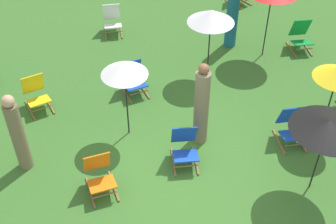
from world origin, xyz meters
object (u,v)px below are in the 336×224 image
deckchair_7 (36,94)px  deckchair_9 (100,174)px  umbrella_0 (211,16)px  umbrella_4 (329,125)px  deckchair_5 (133,78)px  deckchair_4 (185,147)px  deckchair_3 (291,127)px  person_3 (202,106)px  deckchair_0 (112,20)px  umbrella_3 (124,68)px  deckchair_2 (301,36)px  person_1 (18,134)px  person_4 (232,16)px

deckchair_7 → deckchair_9: same height
umbrella_0 → umbrella_4: (0.11, -3.96, -0.06)m
deckchair_5 → umbrella_0: size_ratio=0.47×
deckchair_4 → deckchair_9: bearing=-161.2°
deckchair_3 → person_3: size_ratio=0.45×
deckchair_0 → deckchair_9: same height
deckchair_5 → umbrella_4: size_ratio=0.50×
deckchair_9 → person_3: person_3 is taller
deckchair_0 → deckchair_3: 6.01m
deckchair_3 → deckchair_7: bearing=160.1°
deckchair_7 → umbrella_4: size_ratio=0.50×
deckchair_7 → person_3: size_ratio=0.44×
deckchair_4 → umbrella_3: umbrella_3 is taller
deckchair_2 → umbrella_4: umbrella_4 is taller
umbrella_0 → person_1: (-4.64, -1.32, -0.77)m
deckchair_3 → deckchair_5: size_ratio=1.03×
person_1 → umbrella_4: bearing=144.9°
deckchair_4 → person_1: (-2.90, 1.09, 0.47)m
deckchair_3 → deckchair_9: 3.96m
deckchair_0 → person_4: (2.68, -1.92, 0.51)m
umbrella_0 → deckchair_9: bearing=-144.7°
person_3 → person_4: size_ratio=1.02×
deckchair_5 → umbrella_3: 1.92m
deckchair_2 → person_4: (-1.62, 0.89, 0.51)m
person_1 → person_3: 3.50m
deckchair_9 → umbrella_4: size_ratio=0.50×
deckchair_0 → deckchair_7: same height
umbrella_4 → person_1: 5.49m
deckchair_0 → deckchair_2: same height
deckchair_5 → person_3: (0.69, -2.10, 0.53)m
umbrella_0 → deckchair_7: bearing=174.4°
umbrella_4 → person_4: (1.08, 4.96, -0.67)m
umbrella_3 → umbrella_4: umbrella_3 is taller
deckchair_2 → umbrella_4: bearing=-107.9°
deckchair_2 → deckchair_5: (-4.71, -0.02, 0.00)m
person_1 → person_4: 6.28m
deckchair_9 → person_4: person_4 is taller
umbrella_4 → person_1: person_1 is taller
umbrella_0 → person_3: bearing=-121.0°
deckchair_7 → person_4: 5.33m
deckchair_5 → deckchair_9: (-1.56, -2.54, 0.00)m
deckchair_2 → deckchair_4: (-4.56, -2.52, 0.00)m
deckchair_5 → person_1: size_ratio=0.48×
deckchair_3 → deckchair_2: bearing=65.6°
umbrella_3 → deckchair_2: bearing=14.1°
deckchair_0 → umbrella_4: umbrella_4 is taller
deckchair_9 → person_1: 1.70m
deckchair_2 → person_1: (-7.46, -1.43, 0.47)m
deckchair_5 → umbrella_0: umbrella_0 is taller
deckchair_2 → deckchair_9: same height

